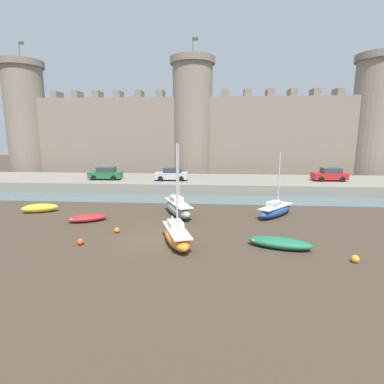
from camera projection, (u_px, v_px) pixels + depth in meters
ground_plane at (158, 240)px, 20.01m from camera, size 160.00×160.00×0.00m
water_channel at (180, 199)px, 32.31m from camera, size 80.00×4.50×0.10m
quay_road at (186, 183)px, 39.30m from camera, size 68.34×10.00×1.25m
castle at (193, 127)px, 48.66m from camera, size 63.40×7.05×21.73m
rowboat_foreground_right at (88, 218)px, 24.16m from camera, size 3.18×2.37×0.57m
sailboat_foreground_centre at (177, 235)px, 19.10m from camera, size 2.78×4.76×6.42m
rowboat_foreground_left at (40, 208)px, 27.05m from camera, size 3.25×2.14×0.78m
sailboat_near_channel_left at (178, 208)px, 26.00m from camera, size 3.45×5.33×6.15m
sailboat_midflat_centre at (276, 210)px, 25.63m from camera, size 3.98×4.33×5.49m
rowboat_near_channel_right at (280, 243)px, 18.51m from camera, size 4.06×2.31×0.66m
mooring_buoy_near_channel at (80, 242)px, 19.04m from camera, size 0.42×0.42×0.42m
mooring_buoy_near_shore at (117, 230)px, 21.39m from camera, size 0.40×0.40×0.40m
mooring_buoy_off_centre at (355, 259)px, 16.41m from camera, size 0.44×0.44×0.44m
car_quay_centre_east at (106, 173)px, 38.27m from camera, size 4.17×2.02×1.62m
car_quay_west at (330, 175)px, 37.18m from camera, size 4.17×2.02×1.62m
car_quay_centre_west at (172, 174)px, 37.54m from camera, size 4.17×2.02×1.62m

